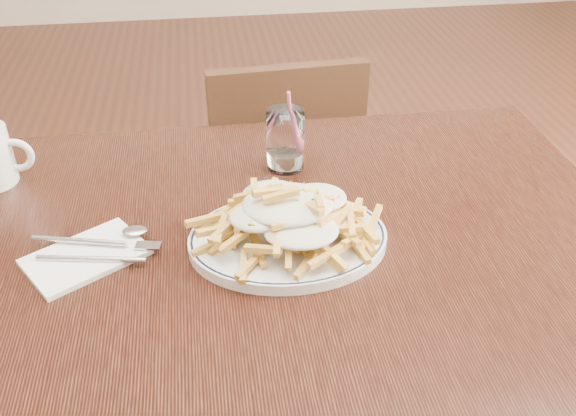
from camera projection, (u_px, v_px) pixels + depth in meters
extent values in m
cube|color=black|center=(267.00, 245.00, 1.04)|extent=(1.20, 0.80, 0.04)
cylinder|color=black|center=(15.00, 303.00, 1.47)|extent=(0.05, 0.05, 0.71)
cylinder|color=black|center=(472.00, 260.00, 1.60)|extent=(0.05, 0.05, 0.71)
cube|color=#311D10|center=(276.00, 188.00, 1.82)|extent=(0.40, 0.40, 0.04)
cube|color=#311D10|center=(288.00, 147.00, 1.56)|extent=(0.38, 0.06, 0.41)
cylinder|color=#311D10|center=(315.00, 208.00, 2.10)|extent=(0.03, 0.03, 0.37)
cylinder|color=#311D10|center=(216.00, 221.00, 2.04)|extent=(0.03, 0.03, 0.37)
cylinder|color=#311D10|center=(343.00, 270.00, 1.84)|extent=(0.03, 0.03, 0.37)
cylinder|color=#311D10|center=(231.00, 286.00, 1.78)|extent=(0.03, 0.03, 0.37)
torus|color=black|center=(288.00, 237.00, 1.00)|extent=(0.30, 0.30, 0.01)
ellipsoid|color=#F0E6D0|center=(288.00, 202.00, 0.96)|extent=(0.23, 0.20, 0.03)
cube|color=white|center=(86.00, 257.00, 0.98)|extent=(0.20, 0.19, 0.01)
cylinder|color=white|center=(285.00, 140.00, 1.18)|extent=(0.07, 0.07, 0.11)
cylinder|color=white|center=(285.00, 158.00, 1.20)|extent=(0.06, 0.06, 0.03)
cylinder|color=#E35683|center=(291.00, 126.00, 1.17)|extent=(0.02, 0.04, 0.15)
torus|color=white|center=(16.00, 155.00, 1.14)|extent=(0.07, 0.02, 0.07)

